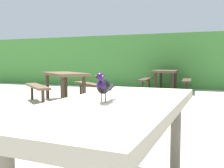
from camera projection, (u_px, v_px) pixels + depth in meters
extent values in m
cube|color=#428438|center=(195.00, 61.00, 10.12)|extent=(28.00, 1.51, 2.14)
cube|color=#B2A893|center=(118.00, 105.00, 1.64)|extent=(0.85, 1.84, 0.07)
cylinder|color=slate|center=(119.00, 131.00, 2.42)|extent=(0.09, 0.09, 0.67)
cylinder|color=slate|center=(176.00, 137.00, 2.21)|extent=(0.09, 0.09, 0.67)
cube|color=#B2A893|center=(33.00, 137.00, 1.93)|extent=(0.37, 1.72, 0.05)
cylinder|color=slate|center=(77.00, 141.00, 2.54)|extent=(0.07, 0.07, 0.39)
ellipsoid|color=black|center=(104.00, 87.00, 1.55)|extent=(0.07, 0.15, 0.09)
ellipsoid|color=#2D144C|center=(101.00, 86.00, 1.51)|extent=(0.06, 0.07, 0.06)
sphere|color=#2D144C|center=(100.00, 77.00, 1.49)|extent=(0.05, 0.05, 0.05)
sphere|color=#EAE08C|center=(103.00, 76.00, 1.47)|extent=(0.01, 0.01, 0.01)
sphere|color=#EAE08C|center=(96.00, 76.00, 1.48)|extent=(0.01, 0.01, 0.01)
cone|color=black|center=(98.00, 77.00, 1.45)|extent=(0.02, 0.03, 0.02)
cube|color=black|center=(110.00, 87.00, 1.66)|extent=(0.04, 0.10, 0.04)
cylinder|color=#47423D|center=(105.00, 98.00, 1.54)|extent=(0.01, 0.01, 0.05)
cylinder|color=#47423D|center=(101.00, 98.00, 1.55)|extent=(0.01, 0.01, 0.05)
cube|color=#473828|center=(166.00, 71.00, 8.76)|extent=(0.82, 1.83, 0.07)
cylinder|color=#2E241A|center=(156.00, 83.00, 8.21)|extent=(0.09, 0.09, 0.67)
cylinder|color=#2E241A|center=(172.00, 84.00, 8.04)|extent=(0.09, 0.09, 0.67)
cylinder|color=#2E241A|center=(161.00, 80.00, 9.54)|extent=(0.09, 0.09, 0.67)
cylinder|color=#2E241A|center=(175.00, 81.00, 9.38)|extent=(0.09, 0.09, 0.67)
cube|color=#473828|center=(146.00, 79.00, 9.00)|extent=(0.34, 1.72, 0.05)
cylinder|color=#2E241A|center=(143.00, 87.00, 8.41)|extent=(0.07, 0.07, 0.39)
cylinder|color=#2E241A|center=(149.00, 84.00, 9.62)|extent=(0.07, 0.07, 0.39)
cube|color=#473828|center=(187.00, 80.00, 8.57)|extent=(0.34, 1.72, 0.05)
cylinder|color=#2E241A|center=(186.00, 88.00, 7.98)|extent=(0.07, 0.07, 0.39)
cylinder|color=#2E241A|center=(187.00, 85.00, 9.20)|extent=(0.07, 0.07, 0.39)
cube|color=brown|center=(64.00, 74.00, 6.51)|extent=(1.85, 1.77, 0.07)
cylinder|color=#423324|center=(62.00, 91.00, 5.80)|extent=(0.09, 0.09, 0.67)
cylinder|color=#423324|center=(84.00, 90.00, 6.05)|extent=(0.09, 0.09, 0.67)
cylinder|color=#423324|center=(47.00, 86.00, 7.04)|extent=(0.09, 0.09, 0.67)
cylinder|color=#423324|center=(66.00, 86.00, 7.29)|extent=(0.09, 0.09, 0.67)
cube|color=brown|center=(37.00, 86.00, 6.21)|extent=(1.46, 1.35, 0.05)
cylinder|color=#423324|center=(43.00, 98.00, 5.66)|extent=(0.07, 0.07, 0.39)
cylinder|color=#423324|center=(32.00, 92.00, 6.79)|extent=(0.07, 0.07, 0.39)
cube|color=brown|center=(89.00, 84.00, 6.87)|extent=(1.46, 1.35, 0.05)
cylinder|color=#423324|center=(99.00, 95.00, 6.32)|extent=(0.07, 0.07, 0.39)
cylinder|color=#423324|center=(81.00, 90.00, 7.45)|extent=(0.07, 0.07, 0.39)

